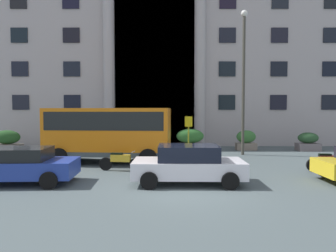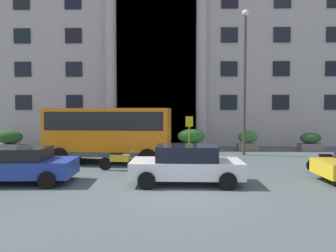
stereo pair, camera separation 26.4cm
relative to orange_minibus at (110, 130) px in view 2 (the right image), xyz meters
name	(u,v)px [view 2 (the right image)]	position (x,y,z in m)	size (l,w,h in m)	color
ground_plane	(182,191)	(3.65, -5.50, -1.76)	(80.00, 64.00, 0.12)	#485355
office_building_facade	(176,56)	(3.65, 11.97, 6.01)	(39.64, 9.66, 15.43)	#AAA3A2
orange_minibus	(110,130)	(0.00, 0.00, 0.00)	(6.50, 3.02, 2.87)	orange
bus_stop_sign	(189,132)	(4.31, 1.97, -0.21)	(0.44, 0.08, 2.41)	olive
hedge_planter_entrance_right	(191,140)	(4.60, 4.74, -0.98)	(1.94, 0.83, 1.51)	#715E57
hedge_planter_far_west	(310,142)	(12.72, 4.83, -1.10)	(1.47, 0.95, 1.26)	slate
hedge_planter_entrance_left	(10,141)	(-7.88, 4.66, -1.01)	(1.89, 0.95, 1.43)	#71665C
hedge_planter_west	(248,141)	(8.55, 5.20, -1.04)	(1.40, 0.72, 1.38)	gray
hedge_planter_east	(148,140)	(1.59, 5.31, -1.02)	(2.20, 0.79, 1.42)	gray
parked_compact_extra	(186,164)	(3.85, -4.64, -0.97)	(4.16, 2.07, 1.44)	white
parked_estate_mid	(16,165)	(-2.57, -4.69, -1.00)	(4.38, 2.15, 1.35)	#223A97
motorcycle_far_end	(119,161)	(0.89, -2.22, -1.25)	(2.00, 0.56, 0.89)	black
motorcycle_near_kerb	(329,162)	(10.24, -2.49, -1.25)	(1.95, 0.55, 0.89)	black
scooter_by_planter	(202,162)	(4.64, -2.46, -1.25)	(1.95, 0.58, 0.89)	black
lamppost_plaza_centre	(245,73)	(7.75, 2.88, 3.38)	(0.40, 0.40, 8.87)	#3F3D34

